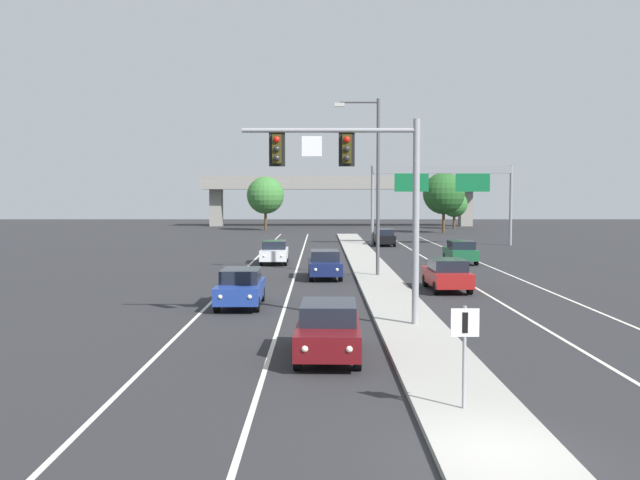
% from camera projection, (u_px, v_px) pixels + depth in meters
% --- Properties ---
extents(ground_plane, '(260.00, 260.00, 0.00)m').
position_uv_depth(ground_plane, '(501.00, 461.00, 12.71)').
color(ground_plane, '#28282B').
extents(median_island, '(2.40, 110.00, 0.15)m').
position_uv_depth(median_island, '(395.00, 304.00, 30.67)').
color(median_island, '#9E9B93').
rests_on(median_island, ground).
extents(lane_stripe_oncoming_center, '(0.14, 100.00, 0.01)m').
position_uv_depth(lane_stripe_oncoming_center, '(291.00, 285.00, 37.66)').
color(lane_stripe_oncoming_center, silver).
rests_on(lane_stripe_oncoming_center, ground).
extents(lane_stripe_receding_center, '(0.14, 100.00, 0.01)m').
position_uv_depth(lane_stripe_receding_center, '(470.00, 285.00, 37.67)').
color(lane_stripe_receding_center, silver).
rests_on(lane_stripe_receding_center, ground).
extents(edge_stripe_left, '(0.14, 100.00, 0.01)m').
position_uv_depth(edge_stripe_left, '(228.00, 285.00, 37.66)').
color(edge_stripe_left, silver).
rests_on(edge_stripe_left, ground).
extents(edge_stripe_right, '(0.14, 100.00, 0.01)m').
position_uv_depth(edge_stripe_right, '(533.00, 285.00, 37.67)').
color(edge_stripe_right, silver).
rests_on(edge_stripe_right, ground).
extents(overhead_signal_mast, '(6.21, 0.44, 7.20)m').
position_uv_depth(overhead_signal_mast, '(360.00, 178.00, 25.13)').
color(overhead_signal_mast, gray).
rests_on(overhead_signal_mast, median_island).
extents(median_sign_post, '(0.60, 0.10, 2.20)m').
position_uv_depth(median_sign_post, '(464.00, 342.00, 15.23)').
color(median_sign_post, gray).
rests_on(median_sign_post, median_island).
extents(street_lamp_median, '(2.58, 0.28, 10.00)m').
position_uv_depth(street_lamp_median, '(374.00, 176.00, 40.84)').
color(street_lamp_median, '#4C4C51').
rests_on(street_lamp_median, median_island).
extents(car_oncoming_darkred, '(1.93, 4.51, 1.58)m').
position_uv_depth(car_oncoming_darkred, '(328.00, 329.00, 20.80)').
color(car_oncoming_darkred, '#5B0F14').
rests_on(car_oncoming_darkred, ground).
extents(car_oncoming_blue, '(1.86, 4.48, 1.58)m').
position_uv_depth(car_oncoming_blue, '(240.00, 287.00, 30.37)').
color(car_oncoming_blue, navy).
rests_on(car_oncoming_blue, ground).
extents(car_oncoming_navy, '(1.92, 4.51, 1.58)m').
position_uv_depth(car_oncoming_navy, '(324.00, 264.00, 40.68)').
color(car_oncoming_navy, '#141E4C').
rests_on(car_oncoming_navy, ground).
extents(car_oncoming_white, '(1.88, 4.49, 1.58)m').
position_uv_depth(car_oncoming_white, '(274.00, 252.00, 49.51)').
color(car_oncoming_white, silver).
rests_on(car_oncoming_white, ground).
extents(car_receding_red, '(1.90, 4.50, 1.58)m').
position_uv_depth(car_receding_red, '(446.00, 274.00, 35.42)').
color(car_receding_red, maroon).
rests_on(car_receding_red, ground).
extents(car_receding_green, '(1.88, 4.49, 1.58)m').
position_uv_depth(car_receding_green, '(460.00, 251.00, 49.72)').
color(car_receding_green, '#195633').
rests_on(car_receding_green, ground).
extents(car_receding_black, '(1.89, 4.50, 1.58)m').
position_uv_depth(car_receding_black, '(384.00, 237.00, 67.14)').
color(car_receding_black, black).
rests_on(car_receding_black, ground).
extents(highway_sign_gantry, '(13.28, 0.42, 7.50)m').
position_uv_depth(highway_sign_gantry, '(441.00, 180.00, 67.30)').
color(highway_sign_gantry, gray).
rests_on(highway_sign_gantry, ground).
extents(overpass_bridge, '(42.40, 6.40, 7.65)m').
position_uv_depth(overpass_bridge, '(340.00, 188.00, 110.40)').
color(overpass_bridge, gray).
rests_on(overpass_bridge, ground).
extents(tree_far_left_c, '(5.00, 5.00, 7.23)m').
position_uv_depth(tree_far_left_c, '(265.00, 195.00, 96.49)').
color(tree_far_left_c, '#4C3823').
rests_on(tree_far_left_c, ground).
extents(tree_far_right_b, '(5.24, 5.24, 7.58)m').
position_uv_depth(tree_far_right_b, '(443.00, 193.00, 89.84)').
color(tree_far_right_b, '#4C3823').
rests_on(tree_far_right_b, ground).
extents(tree_far_right_a, '(3.69, 3.69, 5.34)m').
position_uv_depth(tree_far_right_a, '(454.00, 204.00, 101.56)').
color(tree_far_right_a, '#4C3823').
rests_on(tree_far_right_a, ground).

